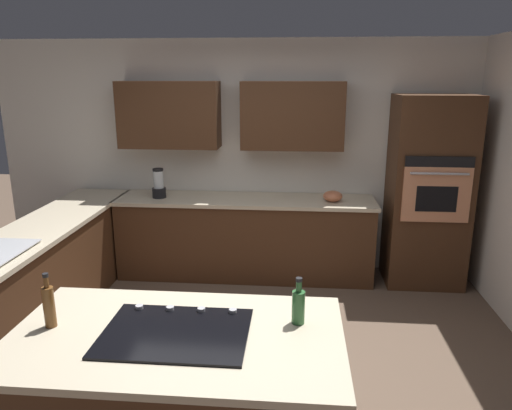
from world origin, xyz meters
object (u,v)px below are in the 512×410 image
oil_bottle (49,305)px  wall_oven (428,192)px  second_bottle (298,305)px  cooktop (176,332)px  mixing_bowl (333,196)px  blender (159,185)px

oil_bottle → wall_oven: bearing=-133.2°
oil_bottle → second_bottle: size_ratio=1.16×
second_bottle → oil_bottle: bearing=6.5°
wall_oven → oil_bottle: 3.92m
wall_oven → cooktop: bearing=55.1°
wall_oven → oil_bottle: (2.69, 2.86, 0.01)m
mixing_bowl → oil_bottle: oil_bottle is taller
cooktop → oil_bottle: (0.69, -0.01, 0.12)m
cooktop → second_bottle: (-0.64, -0.16, 0.10)m
oil_bottle → blender: bearing=-85.6°
wall_oven → cooktop: 3.50m
cooktop → second_bottle: bearing=-165.5°
cooktop → mixing_bowl: bearing=-109.5°
wall_oven → second_bottle: (1.36, 2.70, -0.01)m
cooktop → blender: blender is taller
wall_oven → mixing_bowl: size_ratio=9.75×
blender → second_bottle: blender is taller
wall_oven → cooktop: wall_oven is taller
wall_oven → oil_bottle: wall_oven is taller
mixing_bowl → wall_oven: bearing=-177.7°
wall_oven → oil_bottle: bearing=46.8°
mixing_bowl → second_bottle: 2.69m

